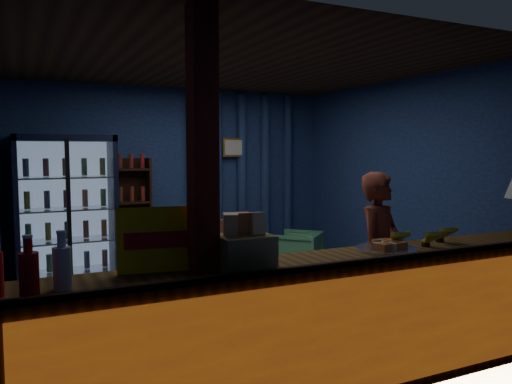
% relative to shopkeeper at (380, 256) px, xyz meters
% --- Properties ---
extents(ground, '(4.60, 4.60, 0.00)m').
position_rel_shopkeeper_xyz_m(ground, '(-0.85, 1.28, -0.76)').
color(ground, '#515154').
rests_on(ground, ground).
extents(room_walls, '(4.60, 4.60, 4.60)m').
position_rel_shopkeeper_xyz_m(room_walls, '(-0.85, 1.28, 0.81)').
color(room_walls, navy).
rests_on(room_walls, ground).
extents(counter, '(4.40, 0.57, 0.99)m').
position_rel_shopkeeper_xyz_m(counter, '(-0.85, -0.63, -0.28)').
color(counter, brown).
rests_on(counter, ground).
extents(support_post, '(0.16, 0.16, 2.60)m').
position_rel_shopkeeper_xyz_m(support_post, '(-1.90, -0.62, 0.54)').
color(support_post, maroon).
rests_on(support_post, ground).
extents(beverage_cooler, '(1.20, 0.62, 1.90)m').
position_rel_shopkeeper_xyz_m(beverage_cooler, '(-2.40, 3.20, 0.17)').
color(beverage_cooler, black).
rests_on(beverage_cooler, ground).
extents(bottle_shelf, '(0.50, 0.28, 1.60)m').
position_rel_shopkeeper_xyz_m(bottle_shelf, '(-1.55, 3.34, 0.04)').
color(bottle_shelf, black).
rests_on(bottle_shelf, ground).
extents(curtain_folds, '(1.74, 0.14, 2.50)m').
position_rel_shopkeeper_xyz_m(curtain_folds, '(0.15, 3.42, 0.54)').
color(curtain_folds, navy).
rests_on(curtain_folds, room_walls).
extents(framed_picture, '(0.36, 0.04, 0.28)m').
position_rel_shopkeeper_xyz_m(framed_picture, '(-0.00, 3.38, 0.99)').
color(framed_picture, gold).
rests_on(framed_picture, room_walls).
extents(shopkeeper, '(0.65, 0.56, 1.52)m').
position_rel_shopkeeper_xyz_m(shopkeeper, '(0.00, 0.00, 0.00)').
color(shopkeeper, maroon).
rests_on(shopkeeper, ground).
extents(green_chair, '(0.85, 0.86, 0.56)m').
position_rel_shopkeeper_xyz_m(green_chair, '(0.63, 2.53, -0.48)').
color(green_chair, '#55AB6F').
rests_on(green_chair, ground).
extents(side_table, '(0.60, 0.44, 0.65)m').
position_rel_shopkeeper_xyz_m(side_table, '(-0.22, 2.70, -0.49)').
color(side_table, black).
rests_on(side_table, ground).
extents(yellow_sign, '(0.52, 0.18, 0.41)m').
position_rel_shopkeeper_xyz_m(yellow_sign, '(-2.15, -0.49, 0.40)').
color(yellow_sign, yellow).
rests_on(yellow_sign, counter).
extents(soda_bottles, '(0.44, 0.18, 0.33)m').
position_rel_shopkeeper_xyz_m(soda_bottles, '(-2.90, -0.69, 0.32)').
color(soda_bottles, red).
rests_on(soda_bottles, counter).
extents(snack_box_left, '(0.35, 0.29, 0.37)m').
position_rel_shopkeeper_xyz_m(snack_box_left, '(-1.65, -0.67, 0.32)').
color(snack_box_left, '#A58A50').
rests_on(snack_box_left, counter).
extents(snack_box_centre, '(0.31, 0.27, 0.29)m').
position_rel_shopkeeper_xyz_m(snack_box_centre, '(-1.61, -0.44, 0.30)').
color(snack_box_centre, '#A58A50').
rests_on(snack_box_centre, counter).
extents(pastry_tray, '(0.46, 0.46, 0.08)m').
position_rel_shopkeeper_xyz_m(pastry_tray, '(-0.44, -0.60, 0.22)').
color(pastry_tray, silver).
rests_on(pastry_tray, counter).
extents(banana_bunches, '(0.73, 0.29, 0.16)m').
position_rel_shopkeeper_xyz_m(banana_bunches, '(-0.04, -0.57, 0.27)').
color(banana_bunches, gold).
rests_on(banana_bunches, counter).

